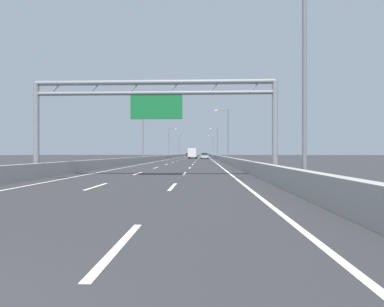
# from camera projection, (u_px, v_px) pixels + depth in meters

# --- Properties ---
(ground_plane) EXTENTS (260.00, 260.00, 0.00)m
(ground_plane) POSITION_uv_depth(u_px,v_px,m) (194.00, 158.00, 101.66)
(ground_plane) COLOR #2D2D30
(lane_dash_left_1) EXTENTS (0.16, 3.00, 0.01)m
(lane_dash_left_1) POSITION_uv_depth(u_px,v_px,m) (97.00, 186.00, 14.29)
(lane_dash_left_1) COLOR white
(lane_dash_left_1) RESTS_ON ground_plane
(lane_dash_left_2) EXTENTS (0.16, 3.00, 0.01)m
(lane_dash_left_2) POSITION_uv_depth(u_px,v_px,m) (138.00, 173.00, 23.28)
(lane_dash_left_2) COLOR white
(lane_dash_left_2) RESTS_ON ground_plane
(lane_dash_left_3) EXTENTS (0.16, 3.00, 0.01)m
(lane_dash_left_3) POSITION_uv_depth(u_px,v_px,m) (156.00, 168.00, 32.27)
(lane_dash_left_3) COLOR white
(lane_dash_left_3) RESTS_ON ground_plane
(lane_dash_left_4) EXTENTS (0.16, 3.00, 0.01)m
(lane_dash_left_4) POSITION_uv_depth(u_px,v_px,m) (166.00, 164.00, 41.27)
(lane_dash_left_4) COLOR white
(lane_dash_left_4) RESTS_ON ground_plane
(lane_dash_left_5) EXTENTS (0.16, 3.00, 0.01)m
(lane_dash_left_5) POSITION_uv_depth(u_px,v_px,m) (173.00, 162.00, 50.26)
(lane_dash_left_5) COLOR white
(lane_dash_left_5) RESTS_ON ground_plane
(lane_dash_left_6) EXTENTS (0.16, 3.00, 0.01)m
(lane_dash_left_6) POSITION_uv_depth(u_px,v_px,m) (178.00, 161.00, 59.25)
(lane_dash_left_6) COLOR white
(lane_dash_left_6) RESTS_ON ground_plane
(lane_dash_left_7) EXTENTS (0.16, 3.00, 0.01)m
(lane_dash_left_7) POSITION_uv_depth(u_px,v_px,m) (181.00, 160.00, 68.25)
(lane_dash_left_7) COLOR white
(lane_dash_left_7) RESTS_ON ground_plane
(lane_dash_left_8) EXTENTS (0.16, 3.00, 0.01)m
(lane_dash_left_8) POSITION_uv_depth(u_px,v_px,m) (184.00, 159.00, 77.24)
(lane_dash_left_8) COLOR white
(lane_dash_left_8) RESTS_ON ground_plane
(lane_dash_left_9) EXTENTS (0.16, 3.00, 0.01)m
(lane_dash_left_9) POSITION_uv_depth(u_px,v_px,m) (186.00, 158.00, 86.24)
(lane_dash_left_9) COLOR white
(lane_dash_left_9) RESTS_ON ground_plane
(lane_dash_left_10) EXTENTS (0.16, 3.00, 0.01)m
(lane_dash_left_10) POSITION_uv_depth(u_px,v_px,m) (187.00, 158.00, 95.23)
(lane_dash_left_10) COLOR white
(lane_dash_left_10) RESTS_ON ground_plane
(lane_dash_left_11) EXTENTS (0.16, 3.00, 0.01)m
(lane_dash_left_11) POSITION_uv_depth(u_px,v_px,m) (189.00, 157.00, 104.22)
(lane_dash_left_11) COLOR white
(lane_dash_left_11) RESTS_ON ground_plane
(lane_dash_left_12) EXTENTS (0.16, 3.00, 0.01)m
(lane_dash_left_12) POSITION_uv_depth(u_px,v_px,m) (190.00, 157.00, 113.22)
(lane_dash_left_12) COLOR white
(lane_dash_left_12) RESTS_ON ground_plane
(lane_dash_left_13) EXTENTS (0.16, 3.00, 0.01)m
(lane_dash_left_13) POSITION_uv_depth(u_px,v_px,m) (191.00, 157.00, 122.21)
(lane_dash_left_13) COLOR white
(lane_dash_left_13) RESTS_ON ground_plane
(lane_dash_left_14) EXTENTS (0.16, 3.00, 0.01)m
(lane_dash_left_14) POSITION_uv_depth(u_px,v_px,m) (192.00, 157.00, 131.20)
(lane_dash_left_14) COLOR white
(lane_dash_left_14) RESTS_ON ground_plane
(lane_dash_left_15) EXTENTS (0.16, 3.00, 0.01)m
(lane_dash_left_15) POSITION_uv_depth(u_px,v_px,m) (192.00, 156.00, 140.20)
(lane_dash_left_15) COLOR white
(lane_dash_left_15) RESTS_ON ground_plane
(lane_dash_left_16) EXTENTS (0.16, 3.00, 0.01)m
(lane_dash_left_16) POSITION_uv_depth(u_px,v_px,m) (193.00, 156.00, 149.19)
(lane_dash_left_16) COLOR white
(lane_dash_left_16) RESTS_ON ground_plane
(lane_dash_left_17) EXTENTS (0.16, 3.00, 0.01)m
(lane_dash_left_17) POSITION_uv_depth(u_px,v_px,m) (194.00, 156.00, 158.19)
(lane_dash_left_17) COLOR white
(lane_dash_left_17) RESTS_ON ground_plane
(lane_dash_right_0) EXTENTS (0.16, 3.00, 0.01)m
(lane_dash_right_0) POSITION_uv_depth(u_px,v_px,m) (119.00, 246.00, 5.16)
(lane_dash_right_0) COLOR white
(lane_dash_right_0) RESTS_ON ground_plane
(lane_dash_right_1) EXTENTS (0.16, 3.00, 0.01)m
(lane_dash_right_1) POSITION_uv_depth(u_px,v_px,m) (173.00, 187.00, 14.15)
(lane_dash_right_1) COLOR white
(lane_dash_right_1) RESTS_ON ground_plane
(lane_dash_right_2) EXTENTS (0.16, 3.00, 0.01)m
(lane_dash_right_2) POSITION_uv_depth(u_px,v_px,m) (185.00, 174.00, 23.15)
(lane_dash_right_2) COLOR white
(lane_dash_right_2) RESTS_ON ground_plane
(lane_dash_right_3) EXTENTS (0.16, 3.00, 0.01)m
(lane_dash_right_3) POSITION_uv_depth(u_px,v_px,m) (190.00, 168.00, 32.14)
(lane_dash_right_3) COLOR white
(lane_dash_right_3) RESTS_ON ground_plane
(lane_dash_right_4) EXTENTS (0.16, 3.00, 0.01)m
(lane_dash_right_4) POSITION_uv_depth(u_px,v_px,m) (193.00, 165.00, 41.13)
(lane_dash_right_4) COLOR white
(lane_dash_right_4) RESTS_ON ground_plane
(lane_dash_right_5) EXTENTS (0.16, 3.00, 0.01)m
(lane_dash_right_5) POSITION_uv_depth(u_px,v_px,m) (195.00, 162.00, 50.13)
(lane_dash_right_5) COLOR white
(lane_dash_right_5) RESTS_ON ground_plane
(lane_dash_right_6) EXTENTS (0.16, 3.00, 0.01)m
(lane_dash_right_6) POSITION_uv_depth(u_px,v_px,m) (196.00, 161.00, 59.12)
(lane_dash_right_6) COLOR white
(lane_dash_right_6) RESTS_ON ground_plane
(lane_dash_right_7) EXTENTS (0.16, 3.00, 0.01)m
(lane_dash_right_7) POSITION_uv_depth(u_px,v_px,m) (197.00, 160.00, 68.11)
(lane_dash_right_7) COLOR white
(lane_dash_right_7) RESTS_ON ground_plane
(lane_dash_right_8) EXTENTS (0.16, 3.00, 0.01)m
(lane_dash_right_8) POSITION_uv_depth(u_px,v_px,m) (198.00, 159.00, 77.11)
(lane_dash_right_8) COLOR white
(lane_dash_right_8) RESTS_ON ground_plane
(lane_dash_right_9) EXTENTS (0.16, 3.00, 0.01)m
(lane_dash_right_9) POSITION_uv_depth(u_px,v_px,m) (198.00, 158.00, 86.10)
(lane_dash_right_9) COLOR white
(lane_dash_right_9) RESTS_ON ground_plane
(lane_dash_right_10) EXTENTS (0.16, 3.00, 0.01)m
(lane_dash_right_10) POSITION_uv_depth(u_px,v_px,m) (199.00, 158.00, 95.09)
(lane_dash_right_10) COLOR white
(lane_dash_right_10) RESTS_ON ground_plane
(lane_dash_right_11) EXTENTS (0.16, 3.00, 0.01)m
(lane_dash_right_11) POSITION_uv_depth(u_px,v_px,m) (199.00, 157.00, 104.09)
(lane_dash_right_11) COLOR white
(lane_dash_right_11) RESTS_ON ground_plane
(lane_dash_right_12) EXTENTS (0.16, 3.00, 0.01)m
(lane_dash_right_12) POSITION_uv_depth(u_px,v_px,m) (199.00, 157.00, 113.08)
(lane_dash_right_12) COLOR white
(lane_dash_right_12) RESTS_ON ground_plane
(lane_dash_right_13) EXTENTS (0.16, 3.00, 0.01)m
(lane_dash_right_13) POSITION_uv_depth(u_px,v_px,m) (200.00, 157.00, 122.08)
(lane_dash_right_13) COLOR white
(lane_dash_right_13) RESTS_ON ground_plane
(lane_dash_right_14) EXTENTS (0.16, 3.00, 0.01)m
(lane_dash_right_14) POSITION_uv_depth(u_px,v_px,m) (200.00, 157.00, 131.07)
(lane_dash_right_14) COLOR white
(lane_dash_right_14) RESTS_ON ground_plane
(lane_dash_right_15) EXTENTS (0.16, 3.00, 0.01)m
(lane_dash_right_15) POSITION_uv_depth(u_px,v_px,m) (200.00, 156.00, 140.06)
(lane_dash_right_15) COLOR white
(lane_dash_right_15) RESTS_ON ground_plane
(lane_dash_right_16) EXTENTS (0.16, 3.00, 0.01)m
(lane_dash_right_16) POSITION_uv_depth(u_px,v_px,m) (200.00, 156.00, 149.06)
(lane_dash_right_16) COLOR white
(lane_dash_right_16) RESTS_ON ground_plane
(lane_dash_right_17) EXTENTS (0.16, 3.00, 0.01)m
(lane_dash_right_17) POSITION_uv_depth(u_px,v_px,m) (201.00, 156.00, 158.05)
(lane_dash_right_17) COLOR white
(lane_dash_right_17) RESTS_ON ground_plane
(edge_line_left) EXTENTS (0.16, 176.00, 0.01)m
(edge_line_left) POSITION_uv_depth(u_px,v_px,m) (175.00, 158.00, 89.86)
(edge_line_left) COLOR white
(edge_line_left) RESTS_ON ground_plane
(edge_line_right) EXTENTS (0.16, 176.00, 0.01)m
(edge_line_right) POSITION_uv_depth(u_px,v_px,m) (210.00, 158.00, 89.47)
(edge_line_right) COLOR white
(edge_line_right) RESTS_ON ground_plane
(barrier_left) EXTENTS (0.45, 220.00, 0.95)m
(barrier_left) POSITION_uv_depth(u_px,v_px,m) (176.00, 156.00, 111.91)
(barrier_left) COLOR #9E9E99
(barrier_left) RESTS_ON ground_plane
(barrier_right) EXTENTS (0.45, 220.00, 0.95)m
(barrier_right) POSITION_uv_depth(u_px,v_px,m) (213.00, 156.00, 111.39)
(barrier_right) COLOR #9E9E99
(barrier_right) RESTS_ON ground_plane
(sign_gantry) EXTENTS (16.05, 0.36, 6.36)m
(sign_gantry) POSITION_uv_depth(u_px,v_px,m) (154.00, 103.00, 19.81)
(sign_gantry) COLOR gray
(sign_gantry) RESTS_ON ground_plane
(streetlamp_right_near) EXTENTS (2.58, 0.28, 9.50)m
(streetlamp_right_near) POSITION_uv_depth(u_px,v_px,m) (299.00, 67.00, 13.38)
(streetlamp_right_near) COLOR slate
(streetlamp_right_near) RESTS_ON ground_plane
(streetlamp_left_mid) EXTENTS (2.58, 0.28, 9.50)m
(streetlamp_left_mid) POSITION_uv_depth(u_px,v_px,m) (144.00, 132.00, 55.06)
(streetlamp_left_mid) COLOR slate
(streetlamp_left_mid) RESTS_ON ground_plane
(streetlamp_right_mid) EXTENTS (2.58, 0.28, 9.50)m
(streetlamp_right_mid) POSITION_uv_depth(u_px,v_px,m) (227.00, 132.00, 54.50)
(streetlamp_right_mid) COLOR slate
(streetlamp_right_mid) RESTS_ON ground_plane
(streetlamp_left_far) EXTENTS (2.58, 0.28, 9.50)m
(streetlamp_left_far) POSITION_uv_depth(u_px,v_px,m) (170.00, 141.00, 96.18)
(streetlamp_left_far) COLOR slate
(streetlamp_left_far) RESTS_ON ground_plane
(streetlamp_right_far) EXTENTS (2.58, 0.28, 9.50)m
(streetlamp_right_far) POSITION_uv_depth(u_px,v_px,m) (217.00, 141.00, 95.62)
(streetlamp_right_far) COLOR slate
(streetlamp_right_far) RESTS_ON ground_plane
(streetlamp_left_distant) EXTENTS (2.58, 0.28, 9.50)m
(streetlamp_left_distant) POSITION_uv_depth(u_px,v_px,m) (180.00, 144.00, 137.30)
(streetlamp_left_distant) COLOR slate
(streetlamp_left_distant) RESTS_ON ground_plane
(streetlamp_right_distant) EXTENTS (2.58, 0.28, 9.50)m
(streetlamp_right_distant) POSITION_uv_depth(u_px,v_px,m) (213.00, 144.00, 136.75)
(streetlamp_right_distant) COLOR slate
(streetlamp_right_distant) RESTS_ON ground_plane
(yellow_car) EXTENTS (1.83, 4.24, 1.55)m
(yellow_car) POSITION_uv_depth(u_px,v_px,m) (204.00, 155.00, 120.75)
(yellow_car) COLOR yellow
(yellow_car) RESTS_ON ground_plane
(silver_car) EXTENTS (1.88, 4.25, 1.49)m
(silver_car) POSITION_uv_depth(u_px,v_px,m) (205.00, 156.00, 79.47)
(silver_car) COLOR #A8ADB2
(silver_car) RESTS_ON ground_plane
(blue_car) EXTENTS (1.81, 4.46, 1.48)m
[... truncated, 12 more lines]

